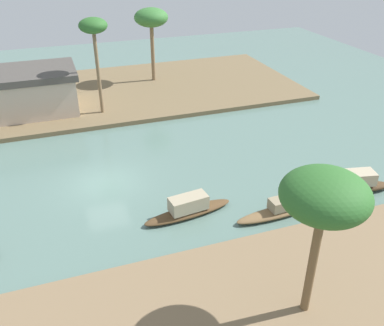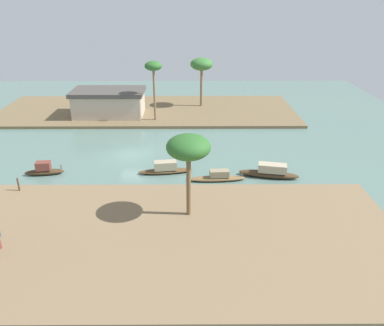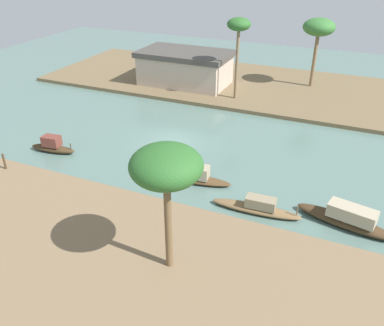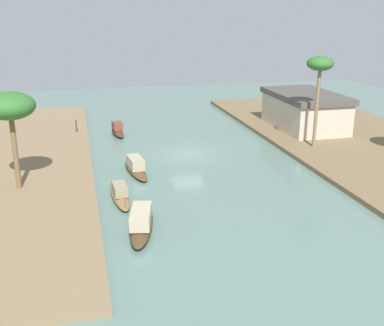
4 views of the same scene
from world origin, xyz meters
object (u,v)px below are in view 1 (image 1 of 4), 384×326
sampan_downstream_large (348,184)px  palm_tree_left_far (325,198)px  riverside_building (17,92)px  palm_tree_right_short (93,30)px  palm_tree_right_tall (151,19)px  sampan_upstream_small (188,208)px  sampan_foreground (281,209)px

sampan_downstream_large → palm_tree_left_far: palm_tree_left_far is taller
riverside_building → palm_tree_right_short: bearing=-19.2°
palm_tree_left_far → riverside_building: palm_tree_left_far is taller
palm_tree_left_far → palm_tree_right_tall: (1.73, 29.51, 0.56)m
sampan_downstream_large → palm_tree_right_short: 20.81m
sampan_upstream_small → sampan_foreground: (4.69, -1.59, -0.09)m
sampan_upstream_small → palm_tree_left_far: size_ratio=0.83×
sampan_downstream_large → palm_tree_right_tall: size_ratio=0.82×
palm_tree_right_short → palm_tree_left_far: bearing=-79.3°
sampan_foreground → riverside_building: bearing=121.8°
palm_tree_left_far → palm_tree_right_tall: size_ratio=0.91×
sampan_upstream_small → sampan_foreground: bearing=-25.6°
sampan_upstream_small → sampan_downstream_large: size_ratio=0.92×
sampan_upstream_small → riverside_building: riverside_building is taller
palm_tree_left_far → palm_tree_right_short: bearing=100.7°
sampan_foreground → palm_tree_left_far: 8.45m
palm_tree_right_tall → palm_tree_right_short: bearing=-132.5°
sampan_downstream_large → palm_tree_right_short: palm_tree_right_short is taller
sampan_downstream_large → palm_tree_left_far: bearing=-124.8°
sampan_downstream_large → palm_tree_right_short: bearing=138.1°
sampan_downstream_large → palm_tree_right_tall: palm_tree_right_tall is taller
sampan_downstream_large → palm_tree_right_short: (-11.64, 16.03, 6.35)m
sampan_upstream_small → riverside_building: size_ratio=0.55×
sampan_foreground → riverside_building: size_ratio=0.56×
palm_tree_left_far → palm_tree_right_tall: palm_tree_right_tall is taller
sampan_foreground → sampan_downstream_large: (4.79, 0.70, 0.16)m
sampan_foreground → palm_tree_right_short: palm_tree_right_short is taller
palm_tree_left_far → riverside_building: size_ratio=0.66×
sampan_foreground → palm_tree_left_far: size_ratio=0.85×
palm_tree_right_tall → riverside_building: (-12.29, -4.47, -4.06)m
sampan_upstream_small → palm_tree_left_far: (2.16, -7.74, 5.13)m
sampan_foreground → sampan_downstream_large: sampan_downstream_large is taller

